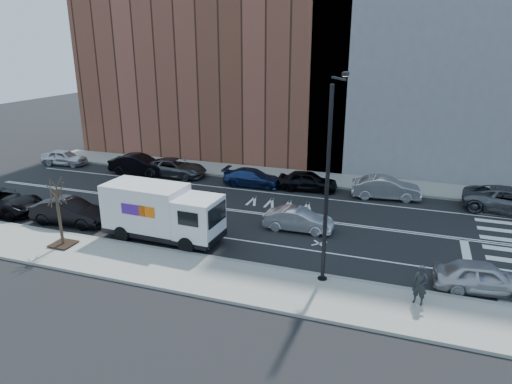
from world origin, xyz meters
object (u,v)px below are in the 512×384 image
Objects in this scene: far_parked_b at (139,164)px; pedestrian at (420,285)px; fedex_van at (162,212)px; near_parked_front at (483,277)px; driving_sedan at (298,220)px; far_parked_a at (64,157)px.

pedestrian is at bearing -124.45° from far_parked_b.
fedex_van is 16.37m from near_parked_front.
driving_sedan is 0.97× the size of near_parked_front.
far_parked_a reaches higher than driving_sedan.
far_parked_a is 24.81m from driving_sedan.
pedestrian is (30.42, -13.88, 0.32)m from far_parked_a.
pedestrian reaches higher than driving_sedan.
far_parked_a is at bearing 70.58° from driving_sedan.
far_parked_a is at bearing 148.14° from fedex_van.
fedex_van is 1.69× the size of far_parked_a.
fedex_van is 13.94m from pedestrian.
fedex_van is 14.13m from far_parked_b.
far_parked_a is 33.44m from pedestrian.
near_parked_front is (33.07, -11.66, 0.02)m from far_parked_a.
near_parked_front is at bearing 1.18° from fedex_van.
driving_sedan is (23.62, -7.58, -0.03)m from far_parked_a.
pedestrian is at bearing -8.20° from fedex_van.
fedex_van is at bearing -170.89° from pedestrian.
far_parked_b is 1.23× the size of driving_sedan.
far_parked_a is at bearing 84.89° from far_parked_b.
far_parked_b is 27.54m from near_parked_front.
far_parked_b reaches higher than driving_sedan.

